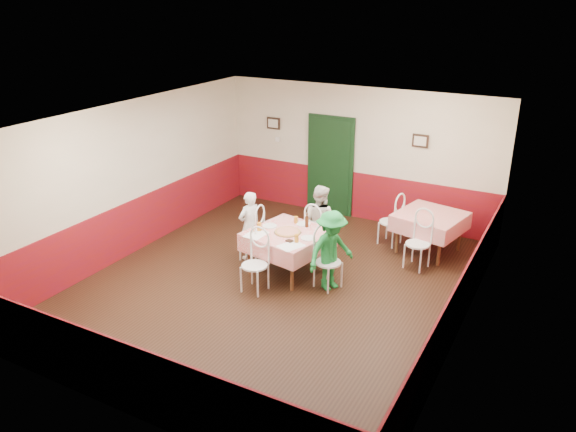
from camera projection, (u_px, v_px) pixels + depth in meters
The scene contains 39 objects.
floor at pixel (276, 285), 9.37m from camera, with size 7.00×7.00×0.00m, color black.
ceiling at pixel (274, 119), 8.32m from camera, with size 7.00×7.00×0.00m, color white.
back_wall at pixel (358, 154), 11.70m from camera, with size 6.00×0.10×2.80m, color beige.
front_wall at pixel (113, 309), 5.99m from camera, with size 6.00×0.10×2.80m, color beige.
left_wall at pixel (131, 179), 10.17m from camera, with size 0.10×7.00×2.80m, color beige.
right_wall at pixel (469, 244), 7.52m from camera, with size 0.10×7.00×2.80m, color beige.
wainscot_back at pixel (356, 195), 12.02m from camera, with size 6.00×0.03×1.00m, color maroon.
wainscot_front at pixel (123, 377), 6.33m from camera, with size 6.00×0.03×1.00m, color maroon.
wainscot_left at pixel (137, 224), 10.50m from camera, with size 0.03×7.00×1.00m, color maroon.
wainscot_right at pixel (460, 303), 7.86m from camera, with size 0.03×7.00×1.00m, color maroon.
door at pixel (330, 167), 12.06m from camera, with size 0.96×0.06×2.10m, color black.
picture_left at pixel (273, 123), 12.38m from camera, with size 0.32×0.03×0.26m, color black.
picture_right at pixel (420, 141), 10.92m from camera, with size 0.32×0.03×0.26m, color black.
thermostat at pixel (278, 139), 12.46m from camera, with size 0.10×0.03×0.10m, color white.
main_table at pixel (288, 252), 9.66m from camera, with size 1.22×1.22×0.77m, color red.
second_table at pixel (429, 233), 10.44m from camera, with size 1.12×1.12×0.77m, color red.
chair_left at pixel (252, 236), 10.14m from camera, with size 0.42×0.42×0.90m, color white, non-canonical shape.
chair_right at pixel (328, 262), 9.13m from camera, with size 0.42×0.42×0.90m, color white, non-canonical shape.
chair_far at pixel (318, 233), 10.25m from camera, with size 0.42×0.42×0.90m, color white, non-canonical shape.
chair_near at pixel (254, 266), 9.03m from camera, with size 0.42×0.42×0.90m, color white, non-canonical shape.
chair_second_a at pixel (391, 222), 10.74m from camera, with size 0.42×0.42×0.90m, color white, non-canonical shape.
chair_second_b at pixel (418, 244), 9.80m from camera, with size 0.42×0.42×0.90m, color white, non-canonical shape.
pizza at pixel (288, 232), 9.49m from camera, with size 0.44×0.44×0.03m, color #B74723.
plate_left at pixel (270, 226), 9.74m from camera, with size 0.25×0.25×0.01m, color white.
plate_right at pixel (308, 238), 9.26m from camera, with size 0.25×0.25×0.01m, color white.
plate_far at pixel (303, 224), 9.83m from camera, with size 0.25×0.25×0.01m, color white.
glass_a at pixel (259, 227), 9.55m from camera, with size 0.08×0.08×0.14m, color #BF7219.
glass_b at pixel (297, 238), 9.10m from camera, with size 0.07×0.07×0.13m, color #BF7219.
glass_c at pixel (296, 220), 9.86m from camera, with size 0.07×0.07×0.12m, color #BF7219.
beer_bottle at pixel (307, 221), 9.68m from camera, with size 0.06×0.06×0.23m, color #381C0A.
shaker_a at pixel (252, 230), 9.48m from camera, with size 0.04×0.04×0.09m, color silver.
shaker_b at pixel (255, 232), 9.40m from camera, with size 0.04×0.04×0.09m, color silver.
shaker_c at pixel (253, 229), 9.51m from camera, with size 0.04×0.04×0.09m, color #B23319.
menu_left at pixel (256, 234), 9.42m from camera, with size 0.30×0.40×0.00m, color white.
menu_right at pixel (291, 246), 9.00m from camera, with size 0.30×0.40×0.00m, color white.
wallet at pixel (290, 241), 9.15m from camera, with size 0.11×0.09×0.02m, color black.
diner_left at pixel (249, 225), 10.10m from camera, with size 0.47×0.31×1.28m, color gray.
diner_far at pixel (319, 221), 10.20m from camera, with size 0.66×0.51×1.36m, color gray.
diner_right at pixel (331, 251), 9.02m from camera, with size 0.88×0.50×1.35m, color gray.
Camera 1 is at (4.12, -7.17, 4.55)m, focal length 35.00 mm.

